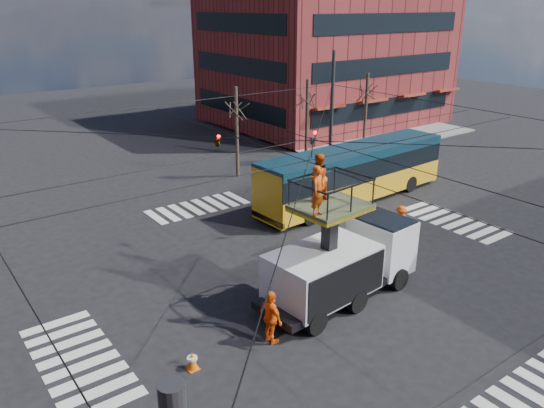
{
  "coord_description": "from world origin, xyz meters",
  "views": [
    {
      "loc": [
        -13.45,
        -15.38,
        10.96
      ],
      "look_at": [
        -0.94,
        1.56,
        2.97
      ],
      "focal_mm": 35.0,
      "sensor_mm": 36.0,
      "label": 1
    }
  ],
  "objects_px": {
    "utility_truck": "(343,251)",
    "flagger": "(401,221)",
    "traffic_cone": "(192,361)",
    "worker_ground": "(271,317)",
    "city_bus": "(354,172)"
  },
  "relations": [
    {
      "from": "utility_truck",
      "to": "flagger",
      "type": "distance_m",
      "value": 7.08
    },
    {
      "from": "traffic_cone",
      "to": "worker_ground",
      "type": "bearing_deg",
      "value": -6.62
    },
    {
      "from": "city_bus",
      "to": "traffic_cone",
      "type": "relative_size",
      "value": 20.59
    },
    {
      "from": "city_bus",
      "to": "traffic_cone",
      "type": "height_order",
      "value": "city_bus"
    },
    {
      "from": "traffic_cone",
      "to": "worker_ground",
      "type": "distance_m",
      "value": 2.97
    },
    {
      "from": "worker_ground",
      "to": "traffic_cone",
      "type": "bearing_deg",
      "value": 83.69
    },
    {
      "from": "utility_truck",
      "to": "traffic_cone",
      "type": "height_order",
      "value": "utility_truck"
    },
    {
      "from": "utility_truck",
      "to": "worker_ground",
      "type": "xyz_separation_m",
      "value": [
        -4.08,
        -0.86,
        -1.0
      ]
    },
    {
      "from": "utility_truck",
      "to": "worker_ground",
      "type": "distance_m",
      "value": 4.28
    },
    {
      "from": "utility_truck",
      "to": "city_bus",
      "type": "relative_size",
      "value": 0.54
    },
    {
      "from": "worker_ground",
      "to": "utility_truck",
      "type": "bearing_deg",
      "value": -77.8
    },
    {
      "from": "utility_truck",
      "to": "city_bus",
      "type": "xyz_separation_m",
      "value": [
        8.2,
        7.67,
        -0.26
      ]
    },
    {
      "from": "traffic_cone",
      "to": "worker_ground",
      "type": "height_order",
      "value": "worker_ground"
    },
    {
      "from": "utility_truck",
      "to": "city_bus",
      "type": "bearing_deg",
      "value": 38.62
    },
    {
      "from": "worker_ground",
      "to": "city_bus",
      "type": "bearing_deg",
      "value": -54.91
    }
  ]
}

